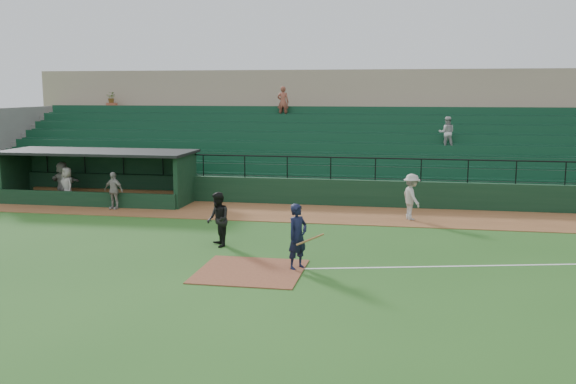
# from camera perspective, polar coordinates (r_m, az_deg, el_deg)

# --- Properties ---
(ground) EXTENTS (90.00, 90.00, 0.00)m
(ground) POSITION_cam_1_polar(r_m,az_deg,el_deg) (19.69, -2.67, -6.28)
(ground) COLOR #225019
(ground) RESTS_ON ground
(warning_track) EXTENTS (40.00, 4.00, 0.03)m
(warning_track) POSITION_cam_1_polar(r_m,az_deg,el_deg) (27.34, 1.15, -1.90)
(warning_track) COLOR brown
(warning_track) RESTS_ON ground
(home_plate_dirt) EXTENTS (3.00, 3.00, 0.03)m
(home_plate_dirt) POSITION_cam_1_polar(r_m,az_deg,el_deg) (18.75, -3.37, -7.02)
(home_plate_dirt) COLOR brown
(home_plate_dirt) RESTS_ON ground
(foul_line) EXTENTS (17.49, 4.44, 0.01)m
(foul_line) POSITION_cam_1_polar(r_m,az_deg,el_deg) (20.68, 20.41, -6.08)
(foul_line) COLOR white
(foul_line) RESTS_ON ground
(stadium_structure) EXTENTS (38.00, 13.08, 6.40)m
(stadium_structure) POSITION_cam_1_polar(r_m,az_deg,el_deg) (35.34, 3.40, 4.31)
(stadium_structure) COLOR black
(stadium_structure) RESTS_ON ground
(dugout) EXTENTS (8.90, 3.20, 2.42)m
(dugout) POSITION_cam_1_polar(r_m,az_deg,el_deg) (31.63, -16.08, 1.66)
(dugout) COLOR black
(dugout) RESTS_ON ground
(batter_at_plate) EXTENTS (1.19, 0.85, 1.94)m
(batter_at_plate) POSITION_cam_1_polar(r_m,az_deg,el_deg) (18.76, 0.86, -3.98)
(batter_at_plate) COLOR black
(batter_at_plate) RESTS_ON ground
(umpire) EXTENTS (1.05, 1.12, 1.83)m
(umpire) POSITION_cam_1_polar(r_m,az_deg,el_deg) (21.62, -6.22, -2.44)
(umpire) COLOR black
(umpire) RESTS_ON ground
(runner) EXTENTS (1.11, 1.38, 1.86)m
(runner) POSITION_cam_1_polar(r_m,az_deg,el_deg) (26.25, 10.90, -0.42)
(runner) COLOR #A39E99
(runner) RESTS_ON warning_track
(dugout_player_a) EXTENTS (1.02, 0.59, 1.64)m
(dugout_player_a) POSITION_cam_1_polar(r_m,az_deg,el_deg) (29.16, -15.21, 0.13)
(dugout_player_a) COLOR #9D9993
(dugout_player_a) RESTS_ON warning_track
(dugout_player_b) EXTENTS (0.99, 0.93, 1.70)m
(dugout_player_b) POSITION_cam_1_polar(r_m,az_deg,el_deg) (31.00, -18.97, 0.53)
(dugout_player_b) COLOR #A49E99
(dugout_player_b) RESTS_ON warning_track
(dugout_player_c) EXTENTS (1.81, 1.11, 1.86)m
(dugout_player_c) POSITION_cam_1_polar(r_m,az_deg,el_deg) (31.89, -19.34, 0.88)
(dugout_player_c) COLOR #9A9590
(dugout_player_c) RESTS_ON warning_track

